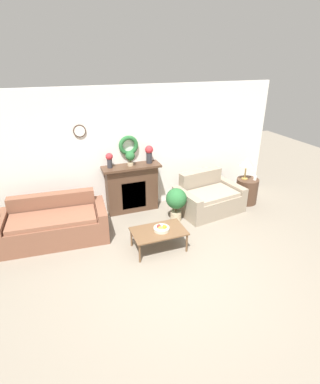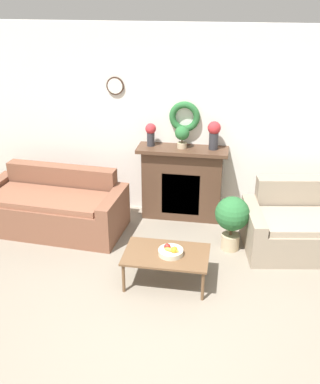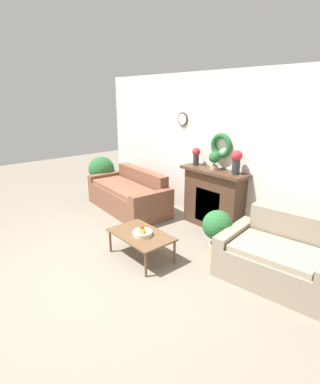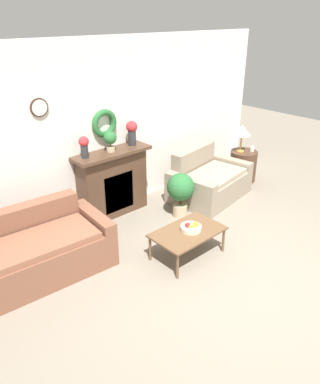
{
  "view_description": "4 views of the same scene",
  "coord_description": "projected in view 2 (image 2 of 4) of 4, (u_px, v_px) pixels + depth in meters",
  "views": [
    {
      "loc": [
        -1.65,
        -3.3,
        3.23
      ],
      "look_at": [
        0.19,
        1.57,
        0.84
      ],
      "focal_mm": 28.0,
      "sensor_mm": 36.0,
      "label": 1
    },
    {
      "loc": [
        0.58,
        -3.26,
        3.13
      ],
      "look_at": [
        -0.22,
        1.47,
        0.91
      ],
      "focal_mm": 42.0,
      "sensor_mm": 36.0,
      "label": 2
    },
    {
      "loc": [
        3.11,
        -1.38,
        2.3
      ],
      "look_at": [
        -0.12,
        1.39,
        0.92
      ],
      "focal_mm": 28.0,
      "sensor_mm": 36.0,
      "label": 3
    },
    {
      "loc": [
        -3.16,
        -1.91,
        2.99
      ],
      "look_at": [
        -0.19,
        1.39,
        0.85
      ],
      "focal_mm": 35.0,
      "sensor_mm": 36.0,
      "label": 4
    }
  ],
  "objects": [
    {
      "name": "vase_on_mantel_left",
      "position": [
        151.0,
        133.0,
        6.22
      ],
      "size": [
        0.15,
        0.15,
        0.32
      ],
      "color": "#2D2D33",
      "rests_on": "fireplace"
    },
    {
      "name": "potted_plant_on_mantel",
      "position": [
        182.0,
        135.0,
        6.13
      ],
      "size": [
        0.2,
        0.2,
        0.31
      ],
      "color": "tan",
      "rests_on": "fireplace"
    },
    {
      "name": "fireplace",
      "position": [
        182.0,
        183.0,
        6.45
      ],
      "size": [
        1.26,
        0.41,
        1.08
      ],
      "color": "#4C3323",
      "rests_on": "ground_plane"
    },
    {
      "name": "vase_on_mantel_right",
      "position": [
        214.0,
        133.0,
        6.07
      ],
      "size": [
        0.18,
        0.18,
        0.39
      ],
      "color": "#2D2D33",
      "rests_on": "fireplace"
    },
    {
      "name": "potted_plant_floor_by_loveseat",
      "position": [
        232.0,
        217.0,
        5.67
      ],
      "size": [
        0.44,
        0.44,
        0.73
      ],
      "color": "tan",
      "rests_on": "ground_plane"
    },
    {
      "name": "wall_back",
      "position": [
        191.0,
        124.0,
        6.28
      ],
      "size": [
        6.8,
        0.15,
        2.7
      ],
      "color": "white",
      "rests_on": "ground_plane"
    },
    {
      "name": "couch_left",
      "position": [
        54.0,
        208.0,
        6.24
      ],
      "size": [
        2.0,
        1.04,
        0.82
      ],
      "rotation": [
        0.0,
        0.0,
        -0.07
      ],
      "color": "brown",
      "rests_on": "ground_plane"
    },
    {
      "name": "fruit_bowl",
      "position": [
        171.0,
        251.0,
        5.01
      ],
      "size": [
        0.28,
        0.28,
        0.12
      ],
      "color": "beige",
      "rests_on": "coffee_table"
    },
    {
      "name": "coffee_table",
      "position": [
        166.0,
        256.0,
        5.06
      ],
      "size": [
        0.96,
        0.6,
        0.38
      ],
      "color": "brown",
      "rests_on": "ground_plane"
    },
    {
      "name": "ground_plane",
      "position": [
        157.0,
        342.0,
        4.32
      ],
      "size": [
        16.0,
        16.0,
        0.0
      ],
      "primitive_type": "plane",
      "color": "gray"
    },
    {
      "name": "loveseat_right",
      "position": [
        300.0,
        227.0,
        5.77
      ],
      "size": [
        1.52,
        1.15,
        0.84
      ],
      "rotation": [
        0.0,
        0.0,
        0.16
      ],
      "color": "gray",
      "rests_on": "ground_plane"
    }
  ]
}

